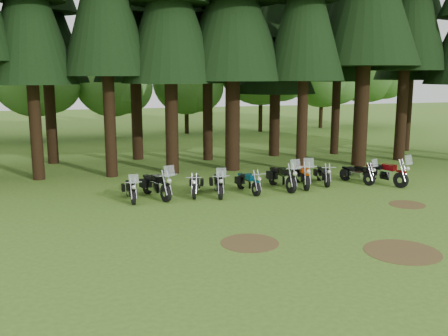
{
  "coord_description": "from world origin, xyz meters",
  "views": [
    {
      "loc": [
        -7.93,
        -15.74,
        5.1
      ],
      "look_at": [
        -1.73,
        5.0,
        1.0
      ],
      "focal_mm": 40.0,
      "sensor_mm": 36.0,
      "label": 1
    }
  ],
  "objects": [
    {
      "name": "decid_2",
      "position": [
        -10.43,
        24.78,
        4.95
      ],
      "size": [
        6.72,
        6.53,
        8.4
      ],
      "color": "black",
      "rests_on": "ground"
    },
    {
      "name": "motorcycle_5",
      "position": [
        0.82,
        4.45,
        0.51
      ],
      "size": [
        0.56,
        2.45,
        1.54
      ],
      "rotation": [
        0.0,
        0.0,
        0.09
      ],
      "color": "black",
      "rests_on": "ground"
    },
    {
      "name": "dirt_patch_0",
      "position": [
        -3.0,
        -2.0,
        0.01
      ],
      "size": [
        1.8,
        1.8,
        0.01
      ],
      "primitive_type": "cylinder",
      "color": "#4C3D1E",
      "rests_on": "ground"
    },
    {
      "name": "motorcycle_4",
      "position": [
        -0.85,
        4.26,
        0.43
      ],
      "size": [
        0.42,
        2.05,
        0.84
      ],
      "rotation": [
        0.0,
        0.0,
        0.14
      ],
      "color": "black",
      "rests_on": "ground"
    },
    {
      "name": "decid_4",
      "position": [
        1.58,
        26.32,
        4.37
      ],
      "size": [
        5.93,
        5.76,
        7.41
      ],
      "color": "black",
      "rests_on": "ground"
    },
    {
      "name": "ground",
      "position": [
        0.0,
        0.0,
        0.0
      ],
      "size": [
        120.0,
        120.0,
        0.0
      ],
      "primitive_type": "plane",
      "color": "#406822",
      "rests_on": "ground"
    },
    {
      "name": "dirt_patch_1",
      "position": [
        4.5,
        0.5,
        0.01
      ],
      "size": [
        1.4,
        1.4,
        0.01
      ],
      "primitive_type": "cylinder",
      "color": "#4C3D1E",
      "rests_on": "ground"
    },
    {
      "name": "motorcycle_3",
      "position": [
        -2.23,
        4.16,
        0.46
      ],
      "size": [
        0.63,
        2.2,
        1.38
      ],
      "rotation": [
        0.0,
        0.0,
        -0.17
      ],
      "color": "black",
      "rests_on": "ground"
    },
    {
      "name": "motorcycle_6",
      "position": [
        1.93,
        4.67,
        0.51
      ],
      "size": [
        0.84,
        2.41,
        1.52
      ],
      "rotation": [
        0.0,
        0.0,
        -0.23
      ],
      "color": "black",
      "rests_on": "ground"
    },
    {
      "name": "dirt_patch_2",
      "position": [
        1.0,
        -4.0,
        0.01
      ],
      "size": [
        2.2,
        2.2,
        0.01
      ],
      "primitive_type": "cylinder",
      "color": "#4C3D1E",
      "rests_on": "ground"
    },
    {
      "name": "decid_6",
      "position": [
        14.85,
        27.01,
        5.2
      ],
      "size": [
        7.06,
        6.86,
        8.82
      ],
      "color": "black",
      "rests_on": "ground"
    },
    {
      "name": "decid_3",
      "position": [
        -4.71,
        25.13,
        4.51
      ],
      "size": [
        6.12,
        5.95,
        7.65
      ],
      "color": "black",
      "rests_on": "ground"
    },
    {
      "name": "motorcycle_8",
      "position": [
        4.73,
        4.61,
        0.43
      ],
      "size": [
        0.94,
        1.98,
        1.28
      ],
      "rotation": [
        0.0,
        0.0,
        0.35
      ],
      "color": "black",
      "rests_on": "ground"
    },
    {
      "name": "motorcycle_9",
      "position": [
        5.8,
        3.91,
        0.52
      ],
      "size": [
        1.1,
        2.42,
        1.55
      ],
      "rotation": [
        0.0,
        0.0,
        0.34
      ],
      "color": "black",
      "rests_on": "ground"
    },
    {
      "name": "pine_back_4",
      "position": [
        4.04,
        13.25,
        8.25
      ],
      "size": [
        4.94,
        4.94,
        13.78
      ],
      "color": "black",
      "rests_on": "ground"
    },
    {
      "name": "motorcycle_1",
      "position": [
        -4.84,
        4.46,
        0.52
      ],
      "size": [
        1.05,
        2.41,
        1.54
      ],
      "rotation": [
        0.0,
        0.0,
        0.32
      ],
      "color": "black",
      "rests_on": "ground"
    },
    {
      "name": "motorcycle_2",
      "position": [
        -3.16,
        4.46,
        0.42
      ],
      "size": [
        0.74,
        1.95,
        0.82
      ],
      "rotation": [
        0.0,
        0.0,
        -0.31
      ],
      "color": "black",
      "rests_on": "ground"
    },
    {
      "name": "motorcycle_0",
      "position": [
        -5.91,
        4.3,
        0.43
      ],
      "size": [
        0.38,
        2.02,
        1.27
      ],
      "rotation": [
        0.0,
        0.0,
        0.03
      ],
      "color": "black",
      "rests_on": "ground"
    },
    {
      "name": "decid_7",
      "position": [
        19.46,
        26.83,
        6.22
      ],
      "size": [
        8.44,
        8.2,
        10.55
      ],
      "color": "black",
      "rests_on": "ground"
    },
    {
      "name": "motorcycle_7",
      "position": [
        3.1,
        4.89,
        0.42
      ],
      "size": [
        0.57,
        1.98,
        0.81
      ],
      "rotation": [
        0.0,
        0.0,
        -0.23
      ],
      "color": "black",
      "rests_on": "ground"
    },
    {
      "name": "decid_5",
      "position": [
        8.29,
        25.71,
        6.23
      ],
      "size": [
        8.45,
        8.21,
        10.56
      ],
      "color": "black",
      "rests_on": "ground"
    }
  ]
}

